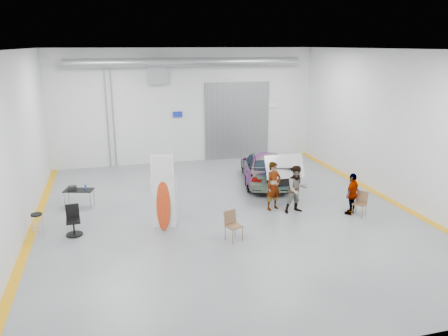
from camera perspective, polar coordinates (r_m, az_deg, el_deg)
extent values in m
plane|color=slate|center=(16.55, 0.36, -6.01)|extent=(16.00, 16.00, 0.00)
cube|color=silver|center=(15.40, -25.61, 2.42)|extent=(0.02, 16.00, 6.00)
cube|color=silver|center=(18.77, 21.53, 5.05)|extent=(0.02, 16.00, 6.00)
cube|color=silver|center=(23.38, -4.92, 8.04)|extent=(14.00, 0.02, 6.00)
cube|color=silver|center=(8.55, 14.97, -6.47)|extent=(14.00, 0.02, 6.00)
cube|color=white|center=(15.35, 0.40, 15.25)|extent=(14.00, 16.00, 0.02)
cube|color=gray|center=(24.09, 1.76, 6.15)|extent=(3.60, 0.12, 4.20)
cube|color=gray|center=(22.90, -8.77, 12.28)|extent=(1.00, 0.50, 1.20)
cylinder|color=gray|center=(22.59, -4.78, 13.63)|extent=(11.90, 0.44, 0.44)
cube|color=#1429A7|center=(23.27, -6.08, 6.98)|extent=(0.50, 0.04, 0.30)
cube|color=white|center=(24.62, 6.28, 8.16)|extent=(0.70, 0.04, 0.25)
cylinder|color=gray|center=(23.01, -14.26, 6.22)|extent=(0.08, 0.08, 5.00)
cylinder|color=gray|center=(23.01, -15.01, 6.17)|extent=(0.08, 0.08, 5.00)
cube|color=orange|center=(16.26, -23.83, -7.84)|extent=(0.30, 16.00, 0.01)
cube|color=orange|center=(19.42, 20.28, -3.65)|extent=(0.30, 16.00, 0.01)
imported|color=silver|center=(20.18, 5.31, 0.10)|extent=(3.07, 5.19, 1.41)
imported|color=#825C47|center=(16.81, 6.48, -2.34)|extent=(0.81, 0.67, 1.89)
imported|color=slate|center=(16.64, 9.49, -2.75)|extent=(0.94, 0.74, 1.83)
imported|color=#9F6B35|center=(16.97, 16.40, -3.24)|extent=(0.98, 0.85, 1.60)
cube|color=white|center=(15.02, -7.69, -4.63)|extent=(0.78, 0.25, 1.70)
ellipsoid|color=#ED5214|center=(14.97, -7.65, -4.90)|extent=(0.51, 0.34, 1.79)
cube|color=white|center=(14.61, -7.86, 0.03)|extent=(0.75, 0.24, 0.90)
cylinder|color=white|center=(14.83, -9.02, -3.02)|extent=(0.02, 0.02, 2.83)
cylinder|color=white|center=(14.91, -6.50, -2.83)|extent=(0.02, 0.02, 2.83)
cube|color=brown|center=(14.24, 1.30, -7.60)|extent=(0.59, 0.58, 0.04)
cube|color=brown|center=(14.33, 1.06, -6.34)|extent=(0.47, 0.25, 0.44)
cube|color=brown|center=(16.97, 17.29, -4.50)|extent=(0.60, 0.60, 0.04)
cube|color=brown|center=(17.05, 17.01, -3.52)|extent=(0.34, 0.40, 0.42)
cylinder|color=black|center=(15.83, -23.32, -5.61)|extent=(0.36, 0.36, 0.05)
torus|color=silver|center=(16.00, -23.13, -7.24)|extent=(0.38, 0.38, 0.02)
cylinder|color=gray|center=(17.91, -20.01, -4.16)|extent=(0.03, 0.03, 0.66)
cylinder|color=gray|center=(17.83, -16.78, -3.94)|extent=(0.03, 0.03, 0.66)
cylinder|color=gray|center=(18.34, -19.91, -3.68)|extent=(0.03, 0.03, 0.66)
cylinder|color=gray|center=(18.27, -16.76, -3.46)|extent=(0.03, 0.03, 0.66)
cube|color=black|center=(17.97, -18.46, -2.76)|extent=(1.21, 0.83, 0.04)
cylinder|color=#1B44A2|center=(17.83, -17.63, -2.43)|extent=(0.07, 0.07, 0.20)
cube|color=black|center=(18.00, -19.21, -2.46)|extent=(0.32, 0.20, 0.16)
cylinder|color=black|center=(15.60, -18.93, -8.19)|extent=(0.55, 0.55, 0.04)
cylinder|color=black|center=(15.51, -19.01, -7.40)|extent=(0.06, 0.06, 0.47)
cube|color=black|center=(15.42, -19.09, -6.60)|extent=(0.48, 0.48, 0.07)
cube|color=black|center=(15.51, -19.14, -5.30)|extent=(0.43, 0.09, 0.49)
cube|color=silver|center=(18.03, 7.77, 0.49)|extent=(1.64, 1.00, 0.04)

